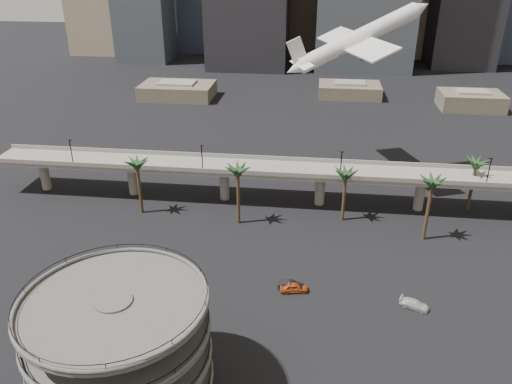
# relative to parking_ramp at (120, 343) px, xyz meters

# --- Properties ---
(parking_ramp) EXTENTS (22.20, 22.20, 17.35)m
(parking_ramp) POSITION_rel_parking_ramp_xyz_m (0.00, 0.00, 0.00)
(parking_ramp) COLOR #464341
(parking_ramp) RESTS_ON ground
(overpass) EXTENTS (130.00, 9.30, 14.70)m
(overpass) POSITION_rel_parking_ramp_xyz_m (13.00, 59.00, -2.50)
(overpass) COLOR gray
(overpass) RESTS_ON ground
(palm_trees) EXTENTS (76.40, 18.40, 14.00)m
(palm_trees) POSITION_rel_parking_ramp_xyz_m (24.58, 51.18, 1.46)
(palm_trees) COLOR #49341F
(palm_trees) RESTS_ON ground
(low_buildings) EXTENTS (135.00, 27.50, 6.80)m
(low_buildings) POSITION_rel_parking_ramp_xyz_m (19.89, 146.30, -6.97)
(low_buildings) COLOR brown
(low_buildings) RESTS_ON ground
(airborne_jet) EXTENTS (34.00, 31.92, 17.31)m
(airborne_jet) POSITION_rel_parking_ramp_xyz_m (30.70, 75.84, 24.27)
(airborne_jet) COLOR silver
(airborne_jet) RESTS_ON ground
(car_a) EXTENTS (5.06, 2.74, 1.63)m
(car_a) POSITION_rel_parking_ramp_xyz_m (19.96, 25.59, -9.02)
(car_a) COLOR #C24F1B
(car_a) RESTS_ON ground
(car_b) EXTENTS (4.82, 2.19, 1.53)m
(car_b) POSITION_rel_parking_ramp_xyz_m (19.56, 26.07, -9.07)
(car_b) COLOR black
(car_b) RESTS_ON ground
(car_c) EXTENTS (5.07, 3.61, 1.36)m
(car_c) POSITION_rel_parking_ramp_xyz_m (39.65, 23.69, -9.15)
(car_c) COLOR silver
(car_c) RESTS_ON ground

